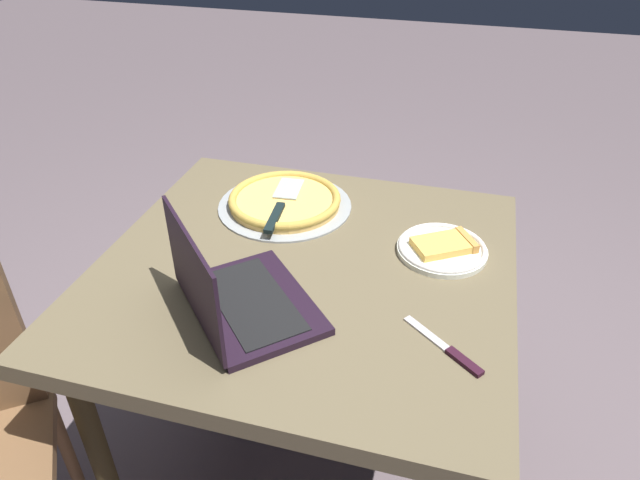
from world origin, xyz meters
The scene contains 6 objects.
ground_plane centered at (0.00, 0.00, 0.00)m, with size 12.00×12.00×0.00m, color #64565B.
dining_table centered at (0.00, 0.00, 0.69)m, with size 1.02×0.99×0.77m.
laptop centered at (-0.09, -0.22, 0.82)m, with size 0.41×0.41×0.24m.
pizza_plate centered at (0.33, 0.14, 0.78)m, with size 0.23×0.23×0.04m.
pizza_tray centered at (-0.14, 0.26, 0.79)m, with size 0.39×0.39×0.04m.
table_knife centered at (0.38, -0.21, 0.77)m, with size 0.18×0.15×0.01m.
Camera 1 is at (0.35, -1.11, 1.62)m, focal length 32.21 mm.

